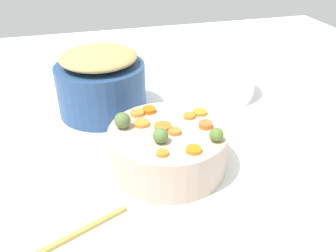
{
  "coord_description": "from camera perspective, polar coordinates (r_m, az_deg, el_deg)",
  "views": [
    {
      "loc": [
        -0.64,
        0.15,
        0.54
      ],
      "look_at": [
        0.01,
        -0.03,
        0.13
      ],
      "focal_mm": 37.87,
      "sensor_mm": 36.0,
      "label": 1
    }
  ],
  "objects": [
    {
      "name": "brussels_sprout_1",
      "position": [
        0.75,
        -1.31,
        -1.57
      ],
      "size": [
        0.03,
        0.03,
        0.03
      ],
      "primitive_type": "sphere",
      "color": "#557A3B",
      "rests_on": "serving_bowl_carrots"
    },
    {
      "name": "brussels_sprout_2",
      "position": [
        0.8,
        -7.34,
        0.89
      ],
      "size": [
        0.04,
        0.04,
        0.04
      ],
      "primitive_type": "sphere",
      "color": "#57703A",
      "rests_on": "serving_bowl_carrots"
    },
    {
      "name": "carrot_slice_2",
      "position": [
        0.82,
        -4.25,
        0.42
      ],
      "size": [
        0.04,
        0.04,
        0.01
      ],
      "primitive_type": "cylinder",
      "rotation": [
        0.0,
        0.0,
        1.56
      ],
      "color": "orange",
      "rests_on": "serving_bowl_carrots"
    },
    {
      "name": "tabletop",
      "position": [
        0.85,
        -1.68,
        -7.74
      ],
      "size": [
        2.4,
        2.4,
        0.02
      ],
      "primitive_type": "cube",
      "color": "white",
      "rests_on": "ground"
    },
    {
      "name": "carrot_slice_8",
      "position": [
        0.85,
        3.45,
        1.61
      ],
      "size": [
        0.04,
        0.04,
        0.01
      ],
      "primitive_type": "cylinder",
      "rotation": [
        0.0,
        0.0,
        5.71
      ],
      "color": "orange",
      "rests_on": "serving_bowl_carrots"
    },
    {
      "name": "casserole_dish",
      "position": [
        1.19,
        7.91,
        7.19
      ],
      "size": [
        0.25,
        0.25,
        0.09
      ],
      "primitive_type": "cylinder",
      "color": "white",
      "rests_on": "tabletop"
    },
    {
      "name": "brussels_sprout_0",
      "position": [
        0.76,
        7.79,
        -1.41
      ],
      "size": [
        0.03,
        0.03,
        0.03
      ],
      "primitive_type": "sphere",
      "color": "#58782F",
      "rests_on": "serving_bowl_carrots"
    },
    {
      "name": "carrot_slice_4",
      "position": [
        0.73,
        4.15,
        -3.83
      ],
      "size": [
        0.03,
        0.03,
        0.01
      ],
      "primitive_type": "cylinder",
      "rotation": [
        0.0,
        0.0,
        1.53
      ],
      "color": "orange",
      "rests_on": "serving_bowl_carrots"
    },
    {
      "name": "serving_bowl_carrots",
      "position": [
        0.83,
        -0.0,
        -3.62
      ],
      "size": [
        0.27,
        0.27,
        0.1
      ],
      "primitive_type": "cylinder",
      "color": "#C0A895",
      "rests_on": "tabletop"
    },
    {
      "name": "carrot_slice_7",
      "position": [
        0.8,
        -0.83,
        -0.08
      ],
      "size": [
        0.04,
        0.04,
        0.01
      ],
      "primitive_type": "cylinder",
      "rotation": [
        0.0,
        0.0,
        6.25
      ],
      "color": "orange",
      "rests_on": "serving_bowl_carrots"
    },
    {
      "name": "carrot_slice_6",
      "position": [
        0.87,
        -3.1,
        2.58
      ],
      "size": [
        0.04,
        0.04,
        0.01
      ],
      "primitive_type": "cylinder",
      "rotation": [
        0.0,
        0.0,
        4.45
      ],
      "color": "orange",
      "rests_on": "serving_bowl_carrots"
    },
    {
      "name": "stuffing_mound",
      "position": [
        1.04,
        -11.13,
        10.84
      ],
      "size": [
        0.22,
        0.22,
        0.05
      ],
      "primitive_type": "ellipsoid",
      "color": "tan",
      "rests_on": "metal_pot"
    },
    {
      "name": "metal_pot",
      "position": [
        1.08,
        -10.61,
        5.95
      ],
      "size": [
        0.26,
        0.26,
        0.15
      ],
      "primitive_type": "cylinder",
      "color": "navy",
      "rests_on": "tabletop"
    },
    {
      "name": "carrot_slice_3",
      "position": [
        0.81,
        6.18,
        0.03
      ],
      "size": [
        0.03,
        0.03,
        0.01
      ],
      "primitive_type": "cylinder",
      "rotation": [
        0.0,
        0.0,
        1.62
      ],
      "color": "orange",
      "rests_on": "serving_bowl_carrots"
    },
    {
      "name": "carrot_slice_0",
      "position": [
        0.79,
        1.08,
        -0.9
      ],
      "size": [
        0.04,
        0.04,
        0.01
      ],
      "primitive_type": "cylinder",
      "rotation": [
        0.0,
        0.0,
        1.01
      ],
      "color": "orange",
      "rests_on": "serving_bowl_carrots"
    },
    {
      "name": "carrot_slice_5",
      "position": [
        0.87,
        5.15,
        2.21
      ],
      "size": [
        0.04,
        0.04,
        0.01
      ],
      "primitive_type": "cylinder",
      "rotation": [
        0.0,
        0.0,
        4.61
      ],
      "color": "orange",
      "rests_on": "serving_bowl_carrots"
    },
    {
      "name": "carrot_slice_9",
      "position": [
        0.72,
        -0.91,
        -4.38
      ],
      "size": [
        0.04,
        0.04,
        0.01
      ],
      "primitive_type": "cylinder",
      "rotation": [
        0.0,
        0.0,
        2.34
      ],
      "color": "orange",
      "rests_on": "serving_bowl_carrots"
    },
    {
      "name": "carrot_slice_1",
      "position": [
        0.86,
        -4.97,
        2.09
      ],
      "size": [
        0.04,
        0.04,
        0.01
      ],
      "primitive_type": "cylinder",
      "rotation": [
        0.0,
        0.0,
        0.2
      ],
      "color": "orange",
      "rests_on": "serving_bowl_carrots"
    }
  ]
}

